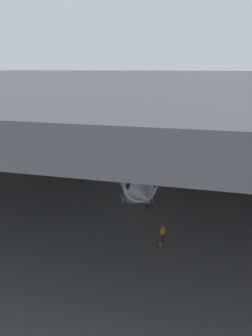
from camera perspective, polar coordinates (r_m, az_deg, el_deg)
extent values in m
plane|color=slate|center=(45.59, 2.39, -2.38)|extent=(110.00, 110.00, 0.00)
cylinder|color=#4C4F54|center=(72.95, -15.94, 9.70)|extent=(1.50, 1.50, 13.02)
cube|color=#38383D|center=(56.47, 5.69, 15.47)|extent=(121.00, 99.00, 1.20)
cube|color=#4C4F54|center=(32.38, -1.62, 12.46)|extent=(115.50, 0.50, 0.70)
cube|color=#4C4F54|center=(72.83, 7.83, 15.01)|extent=(115.50, 0.50, 0.70)
cylinder|color=white|center=(46.65, -0.76, 2.48)|extent=(14.19, 26.17, 3.62)
cone|color=white|center=(32.47, 3.11, -4.29)|extent=(5.00, 5.41, 3.55)
cube|color=black|center=(34.41, 2.33, -2.21)|extent=(3.84, 3.56, 0.80)
cone|color=white|center=(61.21, -2.82, 6.39)|extent=(5.15, 6.55, 3.08)
cube|color=#19592D|center=(58.28, -2.64, 10.23)|extent=(1.81, 3.71, 5.93)
cube|color=white|center=(58.32, 0.02, 6.04)|extent=(5.41, 4.57, 0.16)
cube|color=white|center=(57.75, -4.98, 5.86)|extent=(5.41, 4.57, 0.16)
cube|color=white|center=(52.95, 8.67, 3.68)|extent=(16.52, 12.13, 0.24)
cylinder|color=#9EA3A8|center=(50.76, 7.34, 2.40)|extent=(3.95, 5.21, 2.25)
cube|color=white|center=(50.61, -12.08, 2.85)|extent=(16.52, 12.13, 0.24)
cylinder|color=#9EA3A8|center=(48.79, -10.00, 1.67)|extent=(3.95, 5.21, 2.25)
cube|color=#19592D|center=(46.58, -0.76, 2.80)|extent=(13.46, 24.40, 0.16)
cylinder|color=#9EA3A8|center=(38.81, 1.19, -4.00)|extent=(0.20, 0.20, 1.15)
cylinder|color=black|center=(39.10, 1.18, -5.09)|extent=(0.64, 0.94, 0.90)
cylinder|color=#9EA3A8|center=(50.11, 1.54, 0.96)|extent=(0.20, 0.20, 1.15)
cylinder|color=black|center=(50.34, 1.53, 0.09)|extent=(0.64, 0.94, 0.90)
cylinder|color=#9EA3A8|center=(49.49, -3.96, 0.71)|extent=(0.20, 0.20, 1.15)
cylinder|color=black|center=(49.72, -3.94, -0.17)|extent=(0.64, 0.94, 0.90)
cube|color=slate|center=(39.08, 1.95, -5.27)|extent=(4.04, 2.89, 0.70)
cube|color=slate|center=(38.43, 1.98, -2.80)|extent=(3.72, 2.60, 2.98)
cube|color=slate|center=(38.30, 4.51, -0.62)|extent=(1.53, 1.63, 0.12)
cylinder|color=black|center=(38.71, 4.32, 0.35)|extent=(0.06, 0.06, 1.00)
cylinder|color=black|center=(37.60, 4.74, -0.18)|extent=(0.06, 0.06, 1.00)
cylinder|color=black|center=(40.09, 3.92, -5.02)|extent=(0.32, 0.23, 0.30)
cylinder|color=black|center=(38.83, 4.38, -5.79)|extent=(0.32, 0.23, 0.30)
cylinder|color=black|center=(39.55, -0.44, -5.29)|extent=(0.32, 0.23, 0.30)
cylinder|color=black|center=(38.28, -0.12, -6.09)|extent=(0.32, 0.23, 0.30)
cylinder|color=#232838|center=(30.39, 6.26, -12.19)|extent=(0.14, 0.14, 0.88)
cylinder|color=#232838|center=(30.50, 6.51, -12.08)|extent=(0.14, 0.14, 0.88)
cube|color=orange|center=(30.08, 6.44, -10.88)|extent=(0.39, 0.42, 0.62)
cylinder|color=orange|center=(29.92, 6.12, -10.96)|extent=(0.09, 0.09, 0.59)
cylinder|color=orange|center=(30.21, 6.75, -10.69)|extent=(0.09, 0.09, 0.59)
sphere|color=brown|center=(29.88, 6.46, -10.13)|extent=(0.24, 0.24, 0.24)
cylinder|color=#232838|center=(36.72, 3.72, -6.75)|extent=(0.14, 0.14, 0.80)
cylinder|color=#232838|center=(36.79, 3.97, -6.71)|extent=(0.14, 0.14, 0.80)
cube|color=yellow|center=(36.48, 3.87, -5.75)|extent=(0.42, 0.40, 0.57)
cylinder|color=yellow|center=(36.37, 3.54, -5.76)|extent=(0.09, 0.09, 0.54)
cylinder|color=yellow|center=(36.57, 4.19, -5.65)|extent=(0.09, 0.09, 0.54)
sphere|color=beige|center=(36.32, 3.88, -5.16)|extent=(0.22, 0.22, 0.22)
cylinder|color=white|center=(76.12, -9.10, 7.81)|extent=(22.16, 6.21, 2.95)
cone|color=white|center=(70.37, -0.51, 7.26)|extent=(3.93, 3.39, 2.89)
cube|color=black|center=(71.07, -1.89, 7.65)|extent=(2.42, 2.79, 0.65)
cone|color=white|center=(83.25, -16.38, 8.34)|extent=(5.04, 3.18, 2.51)
cube|color=orange|center=(81.64, -15.56, 10.79)|extent=(3.21, 0.72, 4.82)
cube|color=white|center=(83.19, -14.04, 8.62)|extent=(2.95, 4.07, 0.16)
cube|color=white|center=(79.98, -15.83, 8.15)|extent=(2.95, 4.07, 0.16)
cube|color=white|center=(84.42, -8.38, 8.56)|extent=(7.15, 12.99, 0.24)
cylinder|color=#9EA3A8|center=(82.43, -7.94, 8.01)|extent=(4.06, 2.38, 1.83)
cube|color=white|center=(72.05, -14.75, 6.69)|extent=(7.15, 12.99, 0.24)
cylinder|color=#9EA3A8|center=(72.34, -12.99, 6.45)|extent=(4.06, 2.38, 1.83)
cube|color=orange|center=(76.08, -9.10, 7.98)|extent=(20.58, 6.02, 0.16)
cylinder|color=#9EA3A8|center=(72.81, -4.08, 6.10)|extent=(0.20, 0.20, 1.15)
cylinder|color=black|center=(72.97, -4.07, 5.48)|extent=(0.93, 0.43, 0.90)
cylinder|color=#9EA3A8|center=(79.29, -9.55, 6.83)|extent=(0.20, 0.20, 1.15)
cylinder|color=black|center=(79.43, -9.53, 6.26)|extent=(0.93, 0.43, 0.90)
cylinder|color=#9EA3A8|center=(75.90, -11.24, 6.27)|extent=(0.20, 0.20, 1.15)
cylinder|color=black|center=(76.05, -11.21, 5.68)|extent=(0.93, 0.43, 0.90)
cube|color=black|center=(30.02, 6.01, -13.51)|extent=(0.36, 0.36, 0.04)
cone|color=orange|center=(29.87, 6.03, -13.01)|extent=(0.30, 0.30, 0.56)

